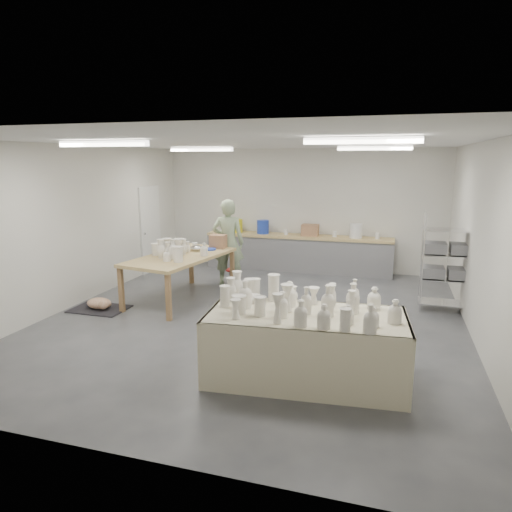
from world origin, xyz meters
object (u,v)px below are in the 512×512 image
(drying_table, at_px, (305,343))
(work_table, at_px, (182,254))
(red_stool, at_px, (233,271))
(potter, at_px, (228,243))

(drying_table, height_order, work_table, work_table)
(drying_table, distance_m, red_stool, 4.85)
(drying_table, xyz_separation_m, potter, (-2.44, 3.91, 0.48))
(drying_table, xyz_separation_m, red_stool, (-2.44, 4.18, -0.21))
(drying_table, relative_size, red_stool, 6.61)
(red_stool, bearing_deg, work_table, -108.82)
(work_table, relative_size, red_stool, 6.64)
(potter, bearing_deg, work_table, 56.49)
(work_table, xyz_separation_m, red_stool, (0.51, 1.50, -0.64))
(drying_table, xyz_separation_m, work_table, (-2.95, 2.69, 0.43))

